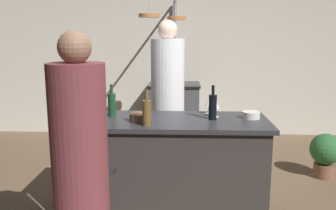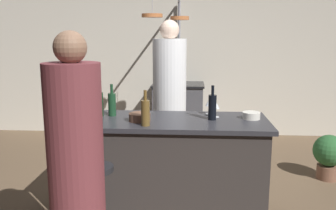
{
  "view_description": "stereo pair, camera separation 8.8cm",
  "coord_description": "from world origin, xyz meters",
  "views": [
    {
      "loc": [
        0.14,
        -3.12,
        1.64
      ],
      "look_at": [
        0.0,
        0.15,
        1.0
      ],
      "focal_mm": 38.55,
      "sensor_mm": 36.0,
      "label": 1
    },
    {
      "loc": [
        0.23,
        -3.12,
        1.64
      ],
      "look_at": [
        0.0,
        0.15,
        1.0
      ],
      "focal_mm": 38.55,
      "sensor_mm": 36.0,
      "label": 2
    }
  ],
  "objects": [
    {
      "name": "back_wall",
      "position": [
        0.0,
        2.85,
        1.3
      ],
      "size": [
        6.4,
        0.16,
        2.6
      ],
      "primitive_type": "cube",
      "color": "beige",
      "rests_on": "ground_plane"
    },
    {
      "name": "pepper_mill",
      "position": [
        -0.68,
        -0.12,
        1.01
      ],
      "size": [
        0.05,
        0.05,
        0.21
      ],
      "primitive_type": "cylinder",
      "color": "#382319",
      "rests_on": "kitchen_island"
    },
    {
      "name": "stove_range",
      "position": [
        0.0,
        2.45,
        0.45
      ],
      "size": [
        0.8,
        0.64,
        0.89
      ],
      "color": "#47474C",
      "rests_on": "ground_plane"
    },
    {
      "name": "wine_bottle_green",
      "position": [
        -0.52,
        0.11,
        1.01
      ],
      "size": [
        0.07,
        0.07,
        0.3
      ],
      "color": "#193D23",
      "rests_on": "kitchen_island"
    },
    {
      "name": "mixing_bowl_wooden",
      "position": [
        -0.23,
        -0.08,
        0.94
      ],
      "size": [
        0.19,
        0.19,
        0.07
      ],
      "primitive_type": "cylinder",
      "color": "brown",
      "rests_on": "kitchen_island"
    },
    {
      "name": "wine_bottle_red",
      "position": [
        -0.63,
        0.07,
        1.02
      ],
      "size": [
        0.07,
        0.07,
        0.31
      ],
      "color": "#143319",
      "rests_on": "kitchen_island"
    },
    {
      "name": "guest_left",
      "position": [
        -0.5,
        -1.0,
        0.77
      ],
      "size": [
        0.35,
        0.35,
        1.67
      ],
      "color": "brown",
      "rests_on": "ground_plane"
    },
    {
      "name": "overhead_pot_rack",
      "position": [
        -0.07,
        2.04,
        1.62
      ],
      "size": [
        0.6,
        1.29,
        2.17
      ],
      "color": "gray",
      "rests_on": "ground_plane"
    },
    {
      "name": "kitchen_island",
      "position": [
        0.0,
        0.0,
        0.45
      ],
      "size": [
        1.8,
        0.72,
        0.9
      ],
      "color": "#332D2B",
      "rests_on": "ground_plane"
    },
    {
      "name": "wine_glass_near_left_guest",
      "position": [
        0.38,
        0.23,
        1.01
      ],
      "size": [
        0.07,
        0.07,
        0.15
      ],
      "color": "silver",
      "rests_on": "kitchen_island"
    },
    {
      "name": "wine_bottle_dark",
      "position": [
        0.4,
        0.01,
        1.02
      ],
      "size": [
        0.07,
        0.07,
        0.31
      ],
      "color": "black",
      "rests_on": "kitchen_island"
    },
    {
      "name": "wine_glass_near_right_guest",
      "position": [
        0.44,
        0.11,
        1.01
      ],
      "size": [
        0.07,
        0.07,
        0.15
      ],
      "color": "silver",
      "rests_on": "kitchen_island"
    },
    {
      "name": "bar_stool_left",
      "position": [
        -0.48,
        -0.62,
        0.38
      ],
      "size": [
        0.28,
        0.28,
        0.68
      ],
      "color": "#4C4C51",
      "rests_on": "ground_plane"
    },
    {
      "name": "chef",
      "position": [
        -0.04,
        0.95,
        0.84
      ],
      "size": [
        0.38,
        0.38,
        1.8
      ],
      "color": "white",
      "rests_on": "ground_plane"
    },
    {
      "name": "potted_plant",
      "position": [
        1.79,
        0.94,
        0.3
      ],
      "size": [
        0.36,
        0.36,
        0.52
      ],
      "color": "brown",
      "rests_on": "ground_plane"
    },
    {
      "name": "wine_bottle_amber",
      "position": [
        -0.16,
        -0.24,
        1.01
      ],
      "size": [
        0.07,
        0.07,
        0.3
      ],
      "color": "brown",
      "rests_on": "kitchen_island"
    },
    {
      "name": "mixing_bowl_ceramic",
      "position": [
        0.75,
        0.07,
        0.93
      ],
      "size": [
        0.16,
        0.16,
        0.06
      ],
      "primitive_type": "cylinder",
      "color": "silver",
      "rests_on": "kitchen_island"
    }
  ]
}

